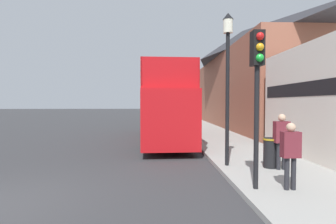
# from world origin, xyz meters

# --- Properties ---
(ground_plane) EXTENTS (144.00, 144.00, 0.00)m
(ground_plane) POSITION_xyz_m (0.00, 21.00, 0.00)
(ground_plane) COLOR #333335
(sidewalk) EXTENTS (3.53, 108.00, 0.14)m
(sidewalk) POSITION_xyz_m (7.49, 18.00, 0.07)
(sidewalk) COLOR #999993
(sidewalk) RESTS_ON ground_plane
(brick_terrace_rear) EXTENTS (6.00, 24.52, 9.50)m
(brick_terrace_rear) POSITION_xyz_m (12.26, 20.48, 4.75)
(brick_terrace_rear) COLOR #935642
(brick_terrace_rear) RESTS_ON ground_plane
(tour_bus) EXTENTS (2.82, 10.90, 4.16)m
(tour_bus) POSITION_xyz_m (4.05, 10.08, 1.87)
(tour_bus) COLOR red
(tour_bus) RESTS_ON ground_plane
(parked_car_ahead_of_bus) EXTENTS (1.99, 4.08, 1.47)m
(parked_car_ahead_of_bus) POSITION_xyz_m (4.55, 18.16, 0.69)
(parked_car_ahead_of_bus) COLOR silver
(parked_car_ahead_of_bus) RESTS_ON ground_plane
(pedestrian_nearest) EXTENTS (0.43, 0.24, 1.66)m
(pedestrian_nearest) POSITION_xyz_m (6.96, 0.49, 1.14)
(pedestrian_nearest) COLOR #232328
(pedestrian_nearest) RESTS_ON sidewalk
(pedestrian_second) EXTENTS (0.47, 0.26, 1.79)m
(pedestrian_second) POSITION_xyz_m (7.66, 2.41, 1.22)
(pedestrian_second) COLOR #232328
(pedestrian_second) RESTS_ON sidewalk
(traffic_signal) EXTENTS (0.28, 0.42, 3.90)m
(traffic_signal) POSITION_xyz_m (6.15, 0.59, 2.99)
(traffic_signal) COLOR black
(traffic_signal) RESTS_ON sidewalk
(lamp_post_nearest) EXTENTS (0.35, 0.35, 5.17)m
(lamp_post_nearest) POSITION_xyz_m (6.08, 3.06, 3.66)
(lamp_post_nearest) COLOR black
(lamp_post_nearest) RESTS_ON sidewalk
(lamp_post_second) EXTENTS (0.35, 0.35, 4.63)m
(lamp_post_second) POSITION_xyz_m (6.17, 12.27, 3.34)
(lamp_post_second) COLOR black
(lamp_post_second) RESTS_ON sidewalk
(lamp_post_third) EXTENTS (0.35, 0.35, 4.61)m
(lamp_post_third) POSITION_xyz_m (6.36, 21.49, 3.32)
(lamp_post_third) COLOR black
(lamp_post_third) RESTS_ON sidewalk
(litter_bin) EXTENTS (0.48, 0.48, 0.98)m
(litter_bin) POSITION_xyz_m (7.42, 2.68, 0.66)
(litter_bin) COLOR black
(litter_bin) RESTS_ON sidewalk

